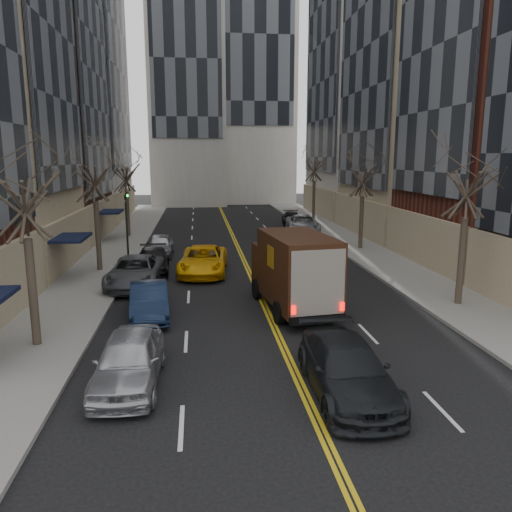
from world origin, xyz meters
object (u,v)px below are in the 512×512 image
Objects in this scene: pedestrian at (305,282)px; taxi at (203,260)px; ups_truck at (294,272)px; observer_sedan at (347,369)px.

taxi is at bearing 25.40° from pedestrian.
pedestrian is (4.85, -5.63, -0.03)m from taxi.
pedestrian is at bearing 55.82° from ups_truck.
ups_truck is 8.47m from taxi.
observer_sedan is at bearing -97.07° from ups_truck.
ups_truck is 1.15× the size of taxi.
taxi is (-3.91, 7.45, -0.96)m from ups_truck.
ups_truck is 2.28m from pedestrian.
pedestrian is (0.93, 9.92, -0.01)m from observer_sedan.
taxi is (-3.91, 15.55, 0.03)m from observer_sedan.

